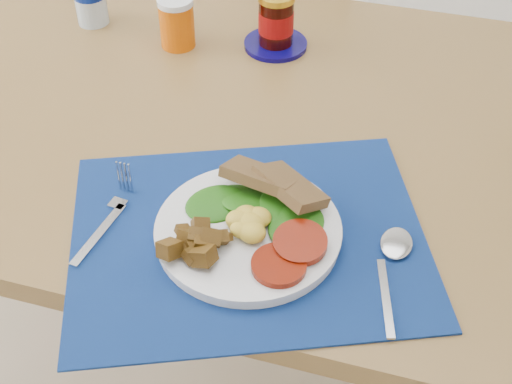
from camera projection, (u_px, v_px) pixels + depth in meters
The scene contains 8 objects.
table at pixel (236, 148), 1.30m from camera, with size 1.40×0.90×0.75m.
chair_far at pixel (301, 25), 1.86m from camera, with size 0.49×0.48×1.06m.
placemat at pixel (248, 237), 1.02m from camera, with size 0.50×0.39×0.00m, color black.
breakfast_plate at pixel (244, 228), 1.00m from camera, with size 0.26×0.26×0.06m.
fork at pixel (111, 215), 1.04m from camera, with size 0.03×0.19×0.00m.
spoon at pixel (393, 259), 0.98m from camera, with size 0.05×0.19×0.01m.
juice_glass at pixel (177, 24), 1.37m from camera, with size 0.07×0.07×0.09m, color #CF5305.
jam_on_saucer at pixel (276, 24), 1.36m from camera, with size 0.12×0.12×0.11m.
Camera 1 is at (0.31, -0.75, 1.49)m, focal length 50.00 mm.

